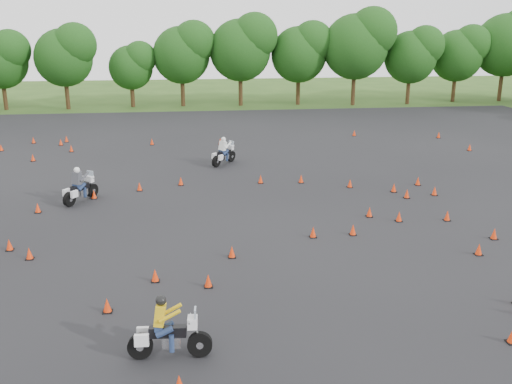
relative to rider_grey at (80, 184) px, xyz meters
The scene contains 7 objects.
ground 11.31m from the rider_grey, 40.51° to the right, with size 140.00×140.00×0.00m, color #2D5119.
asphalt_pad 8.72m from the rider_grey, ahead, with size 62.00×62.00×0.00m, color black.
treeline 30.99m from the rider_grey, 63.42° to the left, with size 87.35×32.33×10.82m.
traffic_cones 8.51m from the rider_grey, 15.16° to the right, with size 36.56×32.80×0.45m.
rider_grey is the anchor object (origin of this frame).
rider_yellow 15.48m from the rider_grey, 71.81° to the right, with size 2.31×0.71×1.78m, color gold, non-canonical shape.
rider_white 10.43m from the rider_grey, 42.25° to the left, with size 2.36×0.72×1.82m, color silver, non-canonical shape.
Camera 1 is at (-3.05, -21.22, 8.87)m, focal length 40.00 mm.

